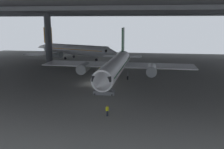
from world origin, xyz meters
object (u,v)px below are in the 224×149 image
airplane_main (116,66)px  crew_worker_by_stairs (103,84)px  crew_worker_near_nose (107,110)px  boarding_stairs (104,90)px  airplane_distant (74,50)px  baggage_tug (102,69)px

airplane_main → crew_worker_by_stairs: airplane_main is taller
crew_worker_near_nose → crew_worker_by_stairs: crew_worker_by_stairs is taller
crew_worker_by_stairs → airplane_main: bearing=77.7°
boarding_stairs → airplane_distant: (-18.17, 41.08, 2.60)m
boarding_stairs → baggage_tug: size_ratio=1.92×
crew_worker_by_stairs → airplane_distant: bearing=114.7°
crew_worker_by_stairs → crew_worker_near_nose: bearing=-77.2°
airplane_main → airplane_distant: 36.41m
airplane_main → crew_worker_by_stairs: bearing=-102.3°
airplane_distant → baggage_tug: (13.87, -19.64, -2.80)m
airplane_main → crew_worker_by_stairs: (-1.49, -6.84, -2.43)m
boarding_stairs → airplane_distant: size_ratio=0.14×
airplane_main → airplane_distant: (-18.95, 31.09, -0.10)m
boarding_stairs → baggage_tug: (-4.29, 21.45, -0.20)m
crew_worker_near_nose → airplane_distant: (-20.54, 51.48, 2.45)m
crew_worker_near_nose → boarding_stairs: bearing=102.9°
baggage_tug → airplane_main: bearing=-66.1°
airplane_distant → baggage_tug: airplane_distant is taller
airplane_main → baggage_tug: size_ratio=14.94×
crew_worker_by_stairs → baggage_tug: bearing=101.1°
airplane_main → crew_worker_near_nose: airplane_main is taller
boarding_stairs → baggage_tug: boarding_stairs is taller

